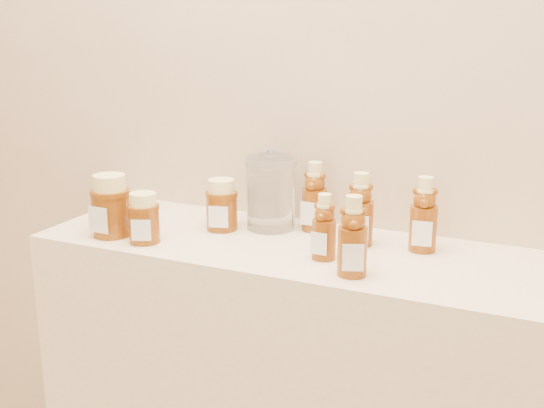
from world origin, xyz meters
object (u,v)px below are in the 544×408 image
at_px(bear_bottle_back_left, 315,192).
at_px(glass_canister, 271,190).
at_px(honey_jar_left, 111,205).
at_px(bear_bottle_front_left, 324,222).

xyz_separation_m(bear_bottle_back_left, glass_canister, (-0.10, -0.03, 0.00)).
relative_size(bear_bottle_back_left, honey_jar_left, 1.30).
distance_m(bear_bottle_back_left, honey_jar_left, 0.49).
distance_m(bear_bottle_back_left, bear_bottle_front_left, 0.20).
relative_size(honey_jar_left, glass_canister, 0.76).
height_order(honey_jar_left, glass_canister, glass_canister).
distance_m(bear_bottle_front_left, honey_jar_left, 0.52).
relative_size(bear_bottle_front_left, glass_canister, 0.84).
height_order(bear_bottle_front_left, glass_canister, glass_canister).
height_order(bear_bottle_back_left, honey_jar_left, bear_bottle_back_left).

